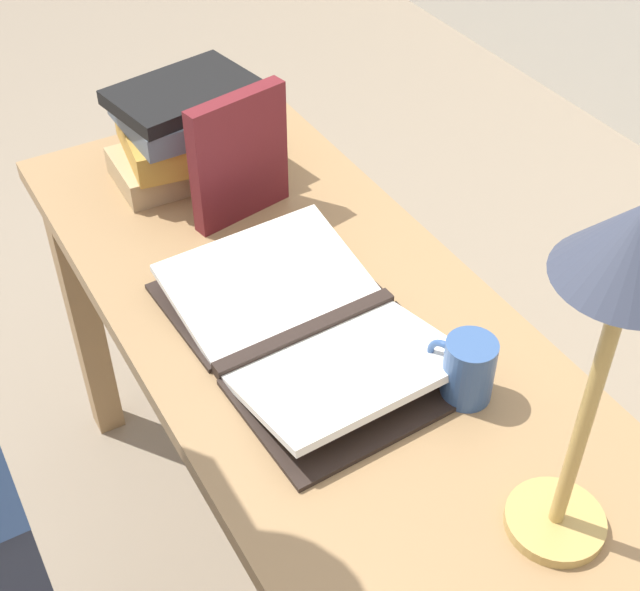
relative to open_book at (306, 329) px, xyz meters
name	(u,v)px	position (x,y,z in m)	size (l,w,h in m)	color
reading_desk	(330,388)	(0.02, 0.03, -0.13)	(1.42, 0.55, 0.72)	#937047
open_book	(306,329)	(0.00, 0.00, 0.00)	(0.48, 0.33, 0.06)	black
book_stack_tall	(188,130)	(-0.50, 0.04, 0.07)	(0.23, 0.28, 0.18)	tan
book_standing_upright	(239,157)	(-0.33, 0.06, 0.10)	(0.06, 0.19, 0.23)	maroon
reading_lamp	(624,290)	(0.44, 0.10, 0.36)	(0.15, 0.15, 0.48)	tan
coffee_mug	(467,369)	(0.21, 0.14, 0.03)	(0.10, 0.07, 0.10)	#335184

